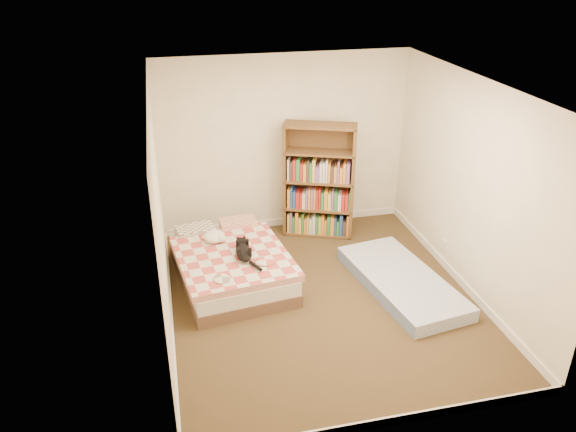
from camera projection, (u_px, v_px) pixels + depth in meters
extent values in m
cube|color=#422E1C|center=(322.00, 299.00, 6.62)|extent=(3.50, 4.00, 0.01)
cube|color=white|center=(328.00, 87.00, 5.52)|extent=(3.50, 4.00, 0.01)
cube|color=beige|center=(285.00, 144.00, 7.82)|extent=(3.50, 0.01, 2.50)
cube|color=beige|center=(398.00, 308.00, 4.32)|extent=(3.50, 0.01, 2.50)
cube|color=beige|center=(160.00, 219.00, 5.72)|extent=(0.01, 4.00, 2.50)
cube|color=beige|center=(472.00, 188.00, 6.42)|extent=(0.01, 4.00, 2.50)
cube|color=white|center=(285.00, 221.00, 8.34)|extent=(3.50, 0.02, 0.10)
cube|color=white|center=(385.00, 422.00, 4.85)|extent=(3.50, 0.02, 0.10)
cube|color=white|center=(172.00, 315.00, 6.25)|extent=(0.02, 4.00, 0.10)
cube|color=white|center=(457.00, 277.00, 6.95)|extent=(0.02, 4.00, 0.10)
cube|color=white|center=(444.00, 245.00, 7.18)|extent=(0.03, 0.09, 0.13)
cube|color=brown|center=(231.00, 274.00, 6.97)|extent=(1.44, 1.89, 0.16)
cube|color=silver|center=(231.00, 262.00, 6.89)|extent=(1.41, 1.85, 0.17)
cube|color=#C74B4A|center=(230.00, 253.00, 6.84)|extent=(1.46, 1.59, 0.09)
cube|color=gray|center=(202.00, 229.00, 7.34)|extent=(0.52, 0.37, 0.13)
cube|color=#C74B4A|center=(245.00, 225.00, 7.46)|extent=(0.52, 0.37, 0.13)
cube|color=#55361D|center=(286.00, 184.00, 7.67)|extent=(0.15, 0.32, 1.62)
cube|color=#55361D|center=(351.00, 178.00, 7.86)|extent=(0.15, 0.32, 1.62)
cube|color=#55361D|center=(316.00, 177.00, 7.90)|extent=(0.92, 0.37, 1.62)
cube|color=#55361D|center=(318.00, 232.00, 8.11)|extent=(1.03, 0.65, 0.03)
cube|color=#55361D|center=(319.00, 180.00, 7.76)|extent=(1.03, 0.65, 0.03)
cube|color=#55361D|center=(320.00, 126.00, 7.42)|extent=(1.03, 0.65, 0.03)
cube|color=#6B82B2|center=(402.00, 282.00, 6.80)|extent=(1.11, 1.95, 0.17)
ellipsoid|color=black|center=(244.00, 252.00, 6.63)|extent=(0.20, 0.42, 0.14)
sphere|color=black|center=(241.00, 243.00, 6.82)|extent=(0.13, 0.13, 0.13)
cone|color=black|center=(237.00, 238.00, 6.82)|extent=(0.04, 0.04, 0.05)
cone|color=black|center=(243.00, 237.00, 6.84)|extent=(0.04, 0.04, 0.05)
cylinder|color=black|center=(257.00, 266.00, 6.43)|extent=(0.05, 0.24, 0.05)
ellipsoid|color=white|center=(214.00, 236.00, 6.99)|extent=(0.27, 0.30, 0.14)
sphere|color=white|center=(221.00, 238.00, 6.92)|extent=(0.11, 0.11, 0.11)
sphere|color=white|center=(224.00, 240.00, 6.90)|extent=(0.05, 0.05, 0.05)
sphere|color=white|center=(204.00, 237.00, 7.02)|extent=(0.06, 0.06, 0.06)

